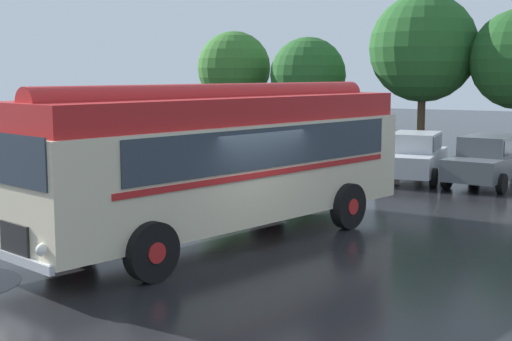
# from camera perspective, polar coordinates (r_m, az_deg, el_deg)

# --- Properties ---
(ground_plane) EXTENTS (120.00, 120.00, 0.00)m
(ground_plane) POSITION_cam_1_polar(r_m,az_deg,el_deg) (15.28, -1.00, -6.26)
(ground_plane) COLOR black
(vintage_bus) EXTENTS (4.96, 10.38, 3.49)m
(vintage_bus) POSITION_cam_1_polar(r_m,az_deg,el_deg) (15.68, -2.61, 1.13)
(vintage_bus) COLOR beige
(vintage_bus) RESTS_ON ground
(car_near_left) EXTENTS (2.27, 4.35, 1.66)m
(car_near_left) POSITION_cam_1_polar(r_m,az_deg,el_deg) (25.32, 12.55, 1.12)
(car_near_left) COLOR #B7BABF
(car_near_left) RESTS_ON ground
(car_mid_left) EXTENTS (2.40, 4.40, 1.66)m
(car_mid_left) POSITION_cam_1_polar(r_m,az_deg,el_deg) (24.76, 18.10, 0.77)
(car_mid_left) COLOR #4C5156
(car_mid_left) RESTS_ON ground
(tree_far_left) EXTENTS (3.60, 3.60, 5.75)m
(tree_far_left) POSITION_cam_1_polar(r_m,az_deg,el_deg) (35.49, -1.76, 8.19)
(tree_far_left) COLOR #4C3823
(tree_far_left) RESTS_ON ground
(tree_left_of_centre) EXTENTS (3.53, 3.53, 5.37)m
(tree_left_of_centre) POSITION_cam_1_polar(r_m,az_deg,el_deg) (33.48, 4.19, 7.65)
(tree_left_of_centre) COLOR #4C3823
(tree_left_of_centre) RESTS_ON ground
(tree_centre) EXTENTS (4.71, 4.71, 7.15)m
(tree_centre) POSITION_cam_1_polar(r_m,az_deg,el_deg) (32.25, 13.41, 9.53)
(tree_centre) COLOR #4C3823
(tree_centre) RESTS_ON ground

